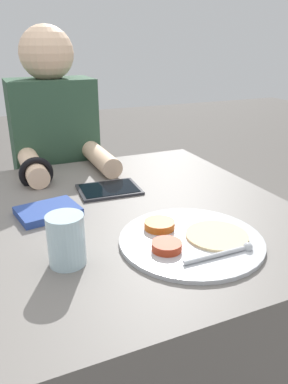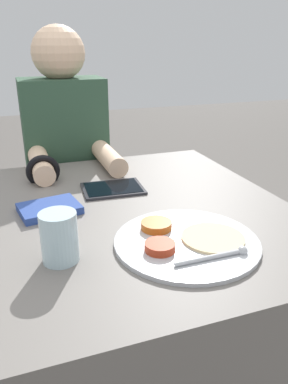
# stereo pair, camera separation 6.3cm
# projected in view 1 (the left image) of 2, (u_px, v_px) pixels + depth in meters

# --- Properties ---
(dining_table) EXTENTS (1.06, 0.96, 0.76)m
(dining_table) POSITION_uv_depth(u_px,v_px,m) (103.00, 327.00, 1.14)
(dining_table) COLOR slate
(dining_table) RESTS_ON ground_plane
(thali_tray) EXTENTS (0.33, 0.33, 0.03)m
(thali_tray) POSITION_uv_depth(u_px,v_px,m) (190.00, 239.00, 0.86)
(thali_tray) COLOR #B7BABF
(thali_tray) RESTS_ON dining_table
(red_notebook) EXTENTS (0.17, 0.14, 0.02)m
(red_notebook) POSITION_uv_depth(u_px,v_px,m) (48.00, 212.00, 0.99)
(red_notebook) COLOR silver
(red_notebook) RESTS_ON dining_table
(tablet_device) EXTENTS (0.19, 0.15, 0.01)m
(tablet_device) POSITION_uv_depth(u_px,v_px,m) (109.00, 189.00, 1.16)
(tablet_device) COLOR #28282D
(tablet_device) RESTS_ON dining_table
(person_diner) EXTENTS (0.34, 0.47, 1.25)m
(person_diner) POSITION_uv_depth(u_px,v_px,m) (59.00, 192.00, 1.57)
(person_diner) COLOR black
(person_diner) RESTS_ON ground_plane
(drinking_glass) EXTENTS (0.08, 0.08, 0.11)m
(drinking_glass) POSITION_uv_depth(u_px,v_px,m) (66.00, 240.00, 0.76)
(drinking_glass) COLOR silver
(drinking_glass) RESTS_ON dining_table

